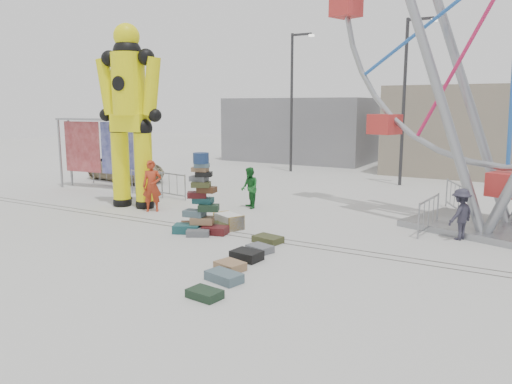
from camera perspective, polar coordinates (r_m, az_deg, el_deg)
The scene contains 27 objects.
ground at distance 15.40m, azimuth -7.01°, elevation -5.01°, with size 90.00×90.00×0.00m, color #9E9E99.
track_line_near at distance 15.87m, azimuth -5.72°, elevation -4.52°, with size 40.00×0.04×0.01m, color #47443F.
track_line_far at distance 16.19m, azimuth -4.90°, elevation -4.22°, with size 40.00×0.04×0.01m, color #47443F.
building_right at distance 31.99m, azimuth 26.37°, elevation 6.32°, with size 12.00×8.00×5.00m, color gray.
building_left at distance 37.09m, azimuth 5.97°, elevation 7.18°, with size 10.00×8.00×4.40m, color gray.
lamp_post_right at distance 25.58m, azimuth 16.79°, elevation 10.71°, with size 1.41×0.25×8.00m.
lamp_post_left at distance 29.82m, azimuth 4.25°, elevation 10.93°, with size 1.41×0.25×8.00m.
suitcase_tower at distance 15.72m, azimuth -6.18°, elevation -2.06°, with size 1.89×1.64×2.50m.
crash_test_dummy at distance 19.79m, azimuth -14.24°, elevation 9.11°, with size 2.86×1.25×7.15m.
banner_scaffold at distance 24.54m, azimuth -17.41°, elevation 6.10°, with size 4.65×1.27×3.33m.
steamer_trunk at distance 16.21m, azimuth -3.14°, elevation -3.36°, with size 0.98×0.57×0.46m, color silver.
row_case_0 at distance 14.57m, azimuth 1.37°, elevation -5.42°, with size 0.81×0.55×0.19m, color #3D4120.
row_case_1 at distance 13.63m, azimuth 0.45°, elevation -6.50°, with size 0.67×0.49×0.19m, color slate.
row_case_2 at distance 12.96m, azimuth -1.07°, elevation -7.25°, with size 0.75×0.57×0.25m, color black.
row_case_3 at distance 12.23m, azimuth -2.98°, elevation -8.43°, with size 0.68×0.53×0.21m, color #966F4C.
row_case_4 at distance 11.48m, azimuth -3.67°, elevation -9.64°, with size 0.85×0.49×0.22m, color #4C636D.
row_case_5 at distance 10.59m, azimuth -5.89°, elevation -11.50°, with size 0.71×0.47×0.18m, color #1B311F.
barricade_dummy_a at distance 25.83m, azimuth -16.71°, elevation 1.95°, with size 2.00×0.10×1.10m, color gray, non-canonical shape.
barricade_dummy_b at distance 22.37m, azimuth -12.38°, elevation 0.96°, with size 2.00×0.10×1.10m, color gray, non-canonical shape.
barricade_dummy_c at distance 21.71m, azimuth -9.88°, elevation 0.77°, with size 2.00×0.10×1.10m, color gray, non-canonical shape.
barricade_wheel_front at distance 16.53m, azimuth 19.12°, elevation -2.50°, with size 2.00×0.10×1.10m, color gray, non-canonical shape.
barricade_wheel_back at distance 20.07m, azimuth 21.74°, elevation -0.53°, with size 2.00×0.10×1.10m, color gray, non-canonical shape.
pedestrian_red at distance 19.00m, azimuth -11.80°, elevation 0.68°, with size 0.70×0.46×1.93m, color #A63017.
pedestrian_green at distance 19.20m, azimuth -0.74°, elevation 0.47°, with size 0.77×0.60×1.59m, color #175F22.
pedestrian_black at distance 21.74m, azimuth -14.54°, elevation 1.18°, with size 0.89×0.37×1.52m, color black.
pedestrian_grey at distance 15.92m, azimuth 22.34°, elevation -2.36°, with size 0.99×0.57×1.54m, color #282734.
parked_suv at distance 27.14m, azimuth -14.63°, elevation 2.65°, with size 2.19×4.75×1.32m, color #92845E.
Camera 1 is at (8.95, -11.90, 3.95)m, focal length 35.00 mm.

